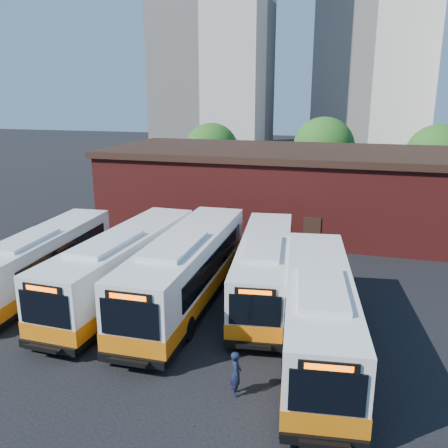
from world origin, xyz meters
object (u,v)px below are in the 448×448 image
(bus_farwest, at_px, (43,262))
(bus_midwest, at_px, (187,272))
(bus_mideast, at_px, (265,270))
(bus_west, at_px, (124,268))
(transit_worker, at_px, (236,373))
(bus_east, at_px, (318,315))

(bus_farwest, xyz_separation_m, bus_midwest, (8.53, 0.26, 0.21))
(bus_farwest, xyz_separation_m, bus_mideast, (12.28, 2.04, 0.02))
(bus_west, distance_m, bus_midwest, 3.48)
(bus_west, distance_m, transit_worker, 10.43)
(bus_midwest, xyz_separation_m, transit_worker, (4.47, -6.98, -0.87))
(bus_west, height_order, bus_mideast, bus_west)
(bus_west, bearing_deg, bus_midwest, 6.07)
(bus_east, xyz_separation_m, transit_worker, (-2.52, -4.05, -0.76))
(bus_mideast, xyz_separation_m, bus_east, (3.24, -4.71, 0.07))
(bus_midwest, bearing_deg, bus_farwest, -179.53)
(bus_west, height_order, transit_worker, bus_west)
(bus_farwest, distance_m, bus_west, 5.06)
(bus_mideast, bearing_deg, bus_farwest, -177.97)
(bus_west, bearing_deg, bus_east, -12.57)
(bus_mideast, relative_size, bus_east, 0.95)
(bus_west, xyz_separation_m, bus_mideast, (7.22, 2.05, -0.12))
(bus_farwest, relative_size, bus_midwest, 0.88)
(bus_east, distance_m, transit_worker, 4.83)
(bus_mideast, height_order, bus_east, bus_east)
(bus_mideast, height_order, transit_worker, bus_mideast)
(transit_worker, bearing_deg, bus_mideast, -11.63)
(bus_farwest, relative_size, bus_mideast, 0.98)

